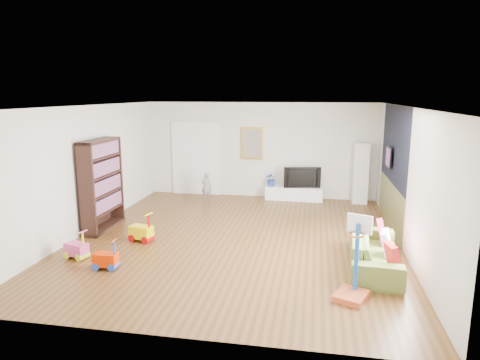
% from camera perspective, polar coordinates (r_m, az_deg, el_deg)
% --- Properties ---
extents(floor, '(6.50, 7.50, 0.00)m').
position_cam_1_polar(floor, '(8.94, -0.45, -7.75)').
color(floor, brown).
rests_on(floor, ground).
extents(ceiling, '(6.50, 7.50, 0.00)m').
position_cam_1_polar(ceiling, '(8.45, -0.48, 9.82)').
color(ceiling, white).
rests_on(ceiling, ground).
extents(wall_back, '(6.50, 0.00, 2.70)m').
position_cam_1_polar(wall_back, '(12.25, 2.76, 3.99)').
color(wall_back, silver).
rests_on(wall_back, ground).
extents(wall_front, '(6.50, 0.00, 2.70)m').
position_cam_1_polar(wall_front, '(5.07, -8.34, -7.02)').
color(wall_front, white).
rests_on(wall_front, ground).
extents(wall_left, '(0.00, 7.50, 2.70)m').
position_cam_1_polar(wall_left, '(9.72, -19.66, 1.36)').
color(wall_left, white).
rests_on(wall_left, ground).
extents(wall_right, '(0.00, 7.50, 2.70)m').
position_cam_1_polar(wall_right, '(8.62, 21.28, 0.02)').
color(wall_right, silver).
rests_on(wall_right, ground).
extents(navy_accent, '(0.01, 3.20, 1.70)m').
position_cam_1_polar(navy_accent, '(9.90, 19.89, 4.45)').
color(navy_accent, black).
rests_on(navy_accent, wall_right).
extents(olive_wainscot, '(0.01, 3.20, 1.00)m').
position_cam_1_polar(olive_wainscot, '(10.14, 19.38, -3.13)').
color(olive_wainscot, brown).
rests_on(olive_wainscot, wall_right).
extents(doorway, '(1.45, 0.06, 2.10)m').
position_cam_1_polar(doorway, '(12.64, -5.86, 2.80)').
color(doorway, white).
rests_on(doorway, ground).
extents(painting_back, '(0.62, 0.06, 0.92)m').
position_cam_1_polar(painting_back, '(12.22, 1.58, 4.93)').
color(painting_back, gold).
rests_on(painting_back, wall_back).
extents(artwork_right, '(0.04, 0.56, 0.46)m').
position_cam_1_polar(artwork_right, '(10.13, 19.23, 2.92)').
color(artwork_right, '#7F3F8C').
rests_on(artwork_right, wall_right).
extents(media_console, '(1.61, 0.46, 0.37)m').
position_cam_1_polar(media_console, '(12.10, 7.22, -1.79)').
color(media_console, white).
rests_on(media_console, ground).
extents(tall_cabinet, '(0.40, 0.40, 1.65)m').
position_cam_1_polar(tall_cabinet, '(12.01, 15.77, 0.88)').
color(tall_cabinet, white).
rests_on(tall_cabinet, ground).
extents(bookshelf, '(0.36, 1.36, 1.98)m').
position_cam_1_polar(bookshelf, '(9.79, -17.97, -0.61)').
color(bookshelf, black).
rests_on(bookshelf, ground).
extents(sofa, '(0.93, 2.09, 0.60)m').
position_cam_1_polar(sofa, '(7.76, 17.53, -9.02)').
color(sofa, olive).
rests_on(sofa, ground).
extents(basketball_hoop, '(0.60, 0.64, 1.24)m').
position_cam_1_polar(basketball_hoop, '(6.43, 14.88, -10.13)').
color(basketball_hoop, '#B04828').
rests_on(basketball_hoop, ground).
extents(ride_on_yellow, '(0.50, 0.37, 0.60)m').
position_cam_1_polar(ride_on_yellow, '(8.91, -13.05, -6.12)').
color(ride_on_yellow, yellow).
rests_on(ride_on_yellow, ground).
extents(ride_on_orange, '(0.40, 0.26, 0.52)m').
position_cam_1_polar(ride_on_orange, '(7.72, -17.52, -9.42)').
color(ride_on_orange, red).
rests_on(ride_on_orange, ground).
extents(ride_on_pink, '(0.45, 0.34, 0.53)m').
position_cam_1_polar(ride_on_pink, '(8.37, -21.01, -7.99)').
color(ride_on_pink, '#D24280').
rests_on(ride_on_pink, ground).
extents(child, '(0.33, 0.25, 0.79)m').
position_cam_1_polar(child, '(11.96, -4.52, -0.85)').
color(child, gray).
rests_on(child, ground).
extents(tv, '(1.03, 0.33, 0.59)m').
position_cam_1_polar(tv, '(12.00, 8.23, 0.42)').
color(tv, black).
rests_on(tv, media_console).
extents(vase_plant, '(0.45, 0.42, 0.42)m').
position_cam_1_polar(vase_plant, '(12.09, 4.27, 0.17)').
color(vase_plant, '#233B99').
rests_on(vase_plant, media_console).
extents(pillow_left, '(0.18, 0.38, 0.37)m').
position_cam_1_polar(pillow_left, '(7.17, 19.63, -9.42)').
color(pillow_left, red).
rests_on(pillow_left, sofa).
extents(pillow_center, '(0.18, 0.42, 0.40)m').
position_cam_1_polar(pillow_center, '(7.71, 18.96, -7.91)').
color(pillow_center, silver).
rests_on(pillow_center, sofa).
extents(pillow_right, '(0.14, 0.41, 0.40)m').
position_cam_1_polar(pillow_right, '(8.27, 18.39, -6.54)').
color(pillow_right, '#BA1F45').
rests_on(pillow_right, sofa).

